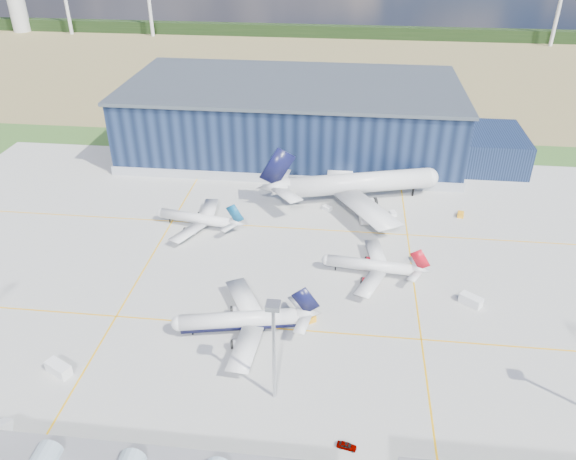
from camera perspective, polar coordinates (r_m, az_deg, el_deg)
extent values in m
plane|color=#294D1D|center=(137.68, -3.83, -7.03)|extent=(600.00, 600.00, 0.00)
cube|color=#969792|center=(145.56, -3.16, -4.64)|extent=(220.00, 160.00, 0.06)
cube|color=#F7AF0D|center=(130.02, -4.59, -9.68)|extent=(180.00, 0.40, 0.02)
cube|color=#F7AF0D|center=(166.29, -1.77, 0.32)|extent=(180.00, 0.40, 0.02)
cube|color=#F7AF0D|center=(152.86, -14.35, -3.75)|extent=(0.40, 120.00, 0.02)
cube|color=#F7AF0D|center=(145.14, 12.70, -5.56)|extent=(0.40, 120.00, 0.02)
cube|color=#94814F|center=(338.23, 2.81, 16.25)|extent=(600.00, 220.00, 0.01)
cube|color=black|center=(415.27, 3.67, 19.50)|extent=(600.00, 8.00, 8.00)
cylinder|color=silver|center=(473.22, -25.90, 20.10)|extent=(12.00, 12.00, 40.00)
cube|color=black|center=(215.29, 0.46, 11.26)|extent=(120.00, 60.00, 25.00)
cube|color=#989DA6|center=(219.15, 0.45, 8.57)|extent=(121.00, 61.00, 3.20)
cube|color=#434C55|center=(211.32, 0.47, 14.59)|extent=(122.00, 62.00, 1.20)
cube|color=black|center=(217.77, 19.68, 7.85)|extent=(24.00, 30.00, 12.00)
cylinder|color=#B7B9BF|center=(106.69, -1.44, -12.55)|extent=(0.70, 0.70, 22.00)
cube|color=#B7B9BF|center=(99.17, -1.52, -7.70)|extent=(2.60, 2.60, 1.00)
cube|color=orange|center=(131.18, 2.04, -8.74)|extent=(4.12, 4.57, 1.63)
cube|color=white|center=(126.99, -22.28, -12.89)|extent=(6.20, 4.78, 2.48)
cube|color=white|center=(175.33, 10.61, 1.68)|extent=(2.44, 3.07, 1.17)
cube|color=white|center=(142.01, 18.08, -6.80)|extent=(5.67, 5.10, 2.42)
cube|color=orange|center=(179.49, 17.13, 1.51)|extent=(2.33, 3.20, 1.28)
cube|color=white|center=(175.69, 3.98, 2.24)|extent=(3.39, 3.16, 1.22)
cube|color=white|center=(118.09, -27.18, -18.08)|extent=(2.40, 5.12, 3.18)
imported|color=#99999E|center=(106.78, 5.98, -20.96)|extent=(3.78, 2.12, 1.22)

